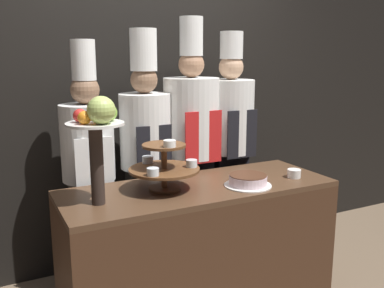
% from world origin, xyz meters
% --- Properties ---
extents(wall_back, '(10.00, 0.06, 2.80)m').
position_xyz_m(wall_back, '(0.00, 1.25, 1.40)').
color(wall_back, black).
rests_on(wall_back, ground_plane).
extents(buffet_counter, '(1.74, 0.64, 0.86)m').
position_xyz_m(buffet_counter, '(0.00, 0.32, 0.43)').
color(buffet_counter, '#422819').
rests_on(buffet_counter, ground_plane).
extents(tiered_stand, '(0.43, 0.43, 0.32)m').
position_xyz_m(tiered_stand, '(-0.23, 0.34, 1.02)').
color(tiered_stand, brown).
rests_on(tiered_stand, buffet_counter).
extents(fruit_pedestal, '(0.31, 0.31, 0.60)m').
position_xyz_m(fruit_pedestal, '(-0.64, 0.25, 1.30)').
color(fruit_pedestal, '#2D231E').
rests_on(fruit_pedestal, buffet_counter).
extents(cake_round, '(0.30, 0.30, 0.07)m').
position_xyz_m(cake_round, '(0.27, 0.18, 0.90)').
color(cake_round, white).
rests_on(cake_round, buffet_counter).
extents(cup_white, '(0.09, 0.09, 0.06)m').
position_xyz_m(cup_white, '(0.65, 0.19, 0.89)').
color(cup_white, white).
rests_on(cup_white, buffet_counter).
extents(chef_left, '(0.36, 0.36, 1.77)m').
position_xyz_m(chef_left, '(-0.57, 0.86, 0.95)').
color(chef_left, '#38332D').
rests_on(chef_left, ground_plane).
extents(chef_center_left, '(0.36, 0.36, 1.85)m').
position_xyz_m(chef_center_left, '(-0.15, 0.86, 1.00)').
color(chef_center_left, '#38332D').
rests_on(chef_center_left, ground_plane).
extents(chef_center_right, '(0.41, 0.41, 1.94)m').
position_xyz_m(chef_center_right, '(0.22, 0.86, 1.04)').
color(chef_center_right, '#28282D').
rests_on(chef_center_right, ground_plane).
extents(chef_right, '(0.37, 0.37, 1.85)m').
position_xyz_m(chef_right, '(0.56, 0.86, 1.03)').
color(chef_right, black).
rests_on(chef_right, ground_plane).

